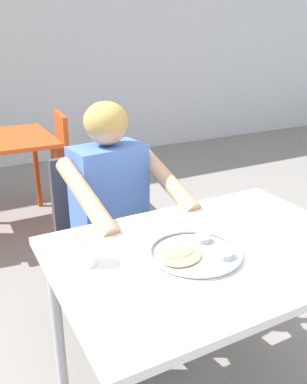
# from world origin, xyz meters

# --- Properties ---
(back_wall) EXTENTS (12.00, 0.12, 3.40)m
(back_wall) POSITION_xyz_m (0.00, 3.94, 1.70)
(back_wall) COLOR silver
(back_wall) RESTS_ON ground
(table_foreground) EXTENTS (1.12, 0.79, 0.74)m
(table_foreground) POSITION_xyz_m (-0.08, 0.05, 0.66)
(table_foreground) COLOR white
(table_foreground) RESTS_ON ground
(thali_tray) EXTENTS (0.33, 0.33, 0.03)m
(thali_tray) POSITION_xyz_m (-0.16, 0.04, 0.75)
(thali_tray) COLOR #B7BABF
(thali_tray) RESTS_ON table_foreground
(drinking_cup) EXTENTS (0.08, 0.08, 0.10)m
(drinking_cup) POSITION_xyz_m (-0.51, 0.16, 0.79)
(drinking_cup) COLOR white
(drinking_cup) RESTS_ON table_foreground
(chair_foreground) EXTENTS (0.47, 0.48, 0.88)m
(chair_foreground) POSITION_xyz_m (-0.21, 0.87, 0.50)
(chair_foreground) COLOR #3F3F44
(chair_foreground) RESTS_ON ground
(diner_foreground) EXTENTS (0.54, 0.58, 1.18)m
(diner_foreground) POSITION_xyz_m (-0.19, 0.64, 0.70)
(diner_foreground) COLOR #2E2E2E
(diner_foreground) RESTS_ON ground
(chair_red_right) EXTENTS (0.47, 0.46, 0.88)m
(chair_red_right) POSITION_xyz_m (0.10, 2.17, 0.51)
(chair_red_right) COLOR #CB4C1A
(chair_red_right) RESTS_ON ground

